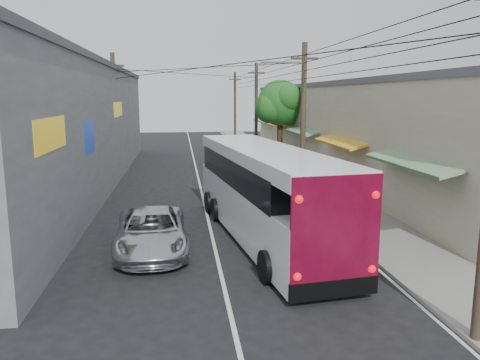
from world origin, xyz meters
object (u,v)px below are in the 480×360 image
object	(u,v)px
parked_car_mid	(246,155)
parked_car_far	(242,145)
parked_suv	(261,169)
jeepney	(152,231)
pedestrian_far	(333,184)
coach_bus	(263,192)
pedestrian_near	(315,186)

from	to	relation	value
parked_car_mid	parked_car_far	distance (m)	6.64
parked_suv	parked_car_mid	size ratio (longest dim) A/B	1.52
jeepney	parked_suv	size ratio (longest dim) A/B	0.89
parked_car_far	parked_suv	bearing A→B (deg)	-94.38
jeepney	pedestrian_far	xyz separation A→B (m)	(8.66, 6.50, 0.25)
jeepney	parked_car_far	size ratio (longest dim) A/B	1.04
parked_car_mid	parked_car_far	world-z (taller)	parked_car_far
coach_bus	jeepney	bearing A→B (deg)	-172.72
parked_car_mid	pedestrian_far	distance (m)	14.55
parked_car_far	pedestrian_near	world-z (taller)	pedestrian_near
coach_bus	parked_suv	world-z (taller)	coach_bus
jeepney	parked_suv	bearing A→B (deg)	61.39
pedestrian_far	coach_bus	bearing A→B (deg)	46.42
parked_car_mid	parked_car_far	size ratio (longest dim) A/B	0.77
coach_bus	parked_suv	xyz separation A→B (m)	(1.88, 11.30, -0.94)
parked_car_mid	pedestrian_near	bearing A→B (deg)	-85.80
jeepney	pedestrian_near	distance (m)	9.67
parked_suv	pedestrian_near	bearing A→B (deg)	-80.16
parked_suv	pedestrian_far	size ratio (longest dim) A/B	3.43
parked_car_far	pedestrian_far	xyz separation A→B (m)	(1.87, -20.95, 0.15)
parked_car_far	parked_car_mid	bearing A→B (deg)	-96.06
parked_suv	parked_car_mid	bearing A→B (deg)	84.07
parked_car_mid	pedestrian_far	size ratio (longest dim) A/B	2.25
coach_bus	parked_suv	bearing A→B (deg)	73.13
jeepney	pedestrian_near	xyz separation A→B (m)	(7.59, 5.98, 0.27)
parked_car_mid	pedestrian_near	distance (m)	14.93
parked_suv	pedestrian_near	world-z (taller)	pedestrian_near
coach_bus	parked_suv	size ratio (longest dim) A/B	2.09
pedestrian_near	parked_car_far	bearing A→B (deg)	-107.16
parked_car_far	pedestrian_far	bearing A→B (deg)	-86.26
parked_car_far	jeepney	bearing A→B (deg)	-105.24
parked_suv	parked_car_far	bearing A→B (deg)	82.76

